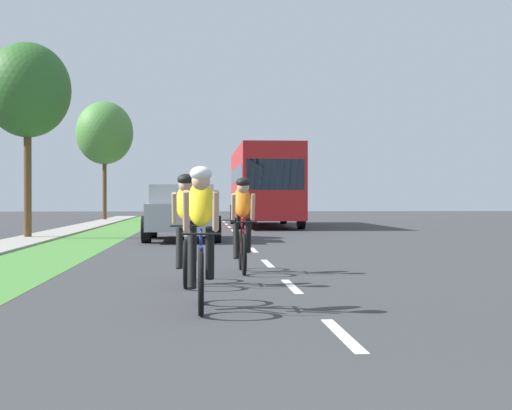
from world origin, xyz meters
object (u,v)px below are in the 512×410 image
at_px(cyclist_lead, 201,237).
at_px(street_tree_near, 27,91).
at_px(bus_red, 264,183).
at_px(cyclist_distant, 242,224).
at_px(pickup_silver, 183,213).
at_px(cyclist_trailing, 186,228).
at_px(street_tree_far, 104,133).

bearing_deg(cyclist_lead, street_tree_near, 108.06).
height_order(bus_red, street_tree_near, street_tree_near).
relative_size(cyclist_lead, street_tree_near, 0.28).
relative_size(cyclist_distant, bus_red, 0.15).
relative_size(cyclist_lead, cyclist_distant, 1.00).
height_order(pickup_silver, street_tree_near, street_tree_near).
bearing_deg(bus_red, pickup_silver, -105.41).
bearing_deg(bus_red, street_tree_near, -127.22).
distance_m(cyclist_lead, pickup_silver, 15.05).
bearing_deg(cyclist_distant, cyclist_lead, -98.91).
bearing_deg(bus_red, cyclist_lead, -95.99).
height_order(cyclist_lead, street_tree_near, street_tree_near).
bearing_deg(street_tree_near, cyclist_lead, -71.94).
xyz_separation_m(pickup_silver, bus_red, (3.41, 12.37, 1.15)).
height_order(cyclist_lead, cyclist_distant, same).
height_order(cyclist_lead, cyclist_trailing, same).
distance_m(cyclist_distant, street_tree_far, 34.53).
distance_m(pickup_silver, bus_red, 12.88).
bearing_deg(cyclist_distant, street_tree_far, 100.53).
height_order(pickup_silver, street_tree_far, street_tree_far).
bearing_deg(cyclist_trailing, street_tree_far, 98.58).
height_order(cyclist_lead, pickup_silver, pickup_silver).
bearing_deg(pickup_silver, street_tree_near, 163.00).
bearing_deg(street_tree_near, pickup_silver, -17.00).
height_order(cyclist_lead, bus_red, bus_red).
xyz_separation_m(bus_red, street_tree_far, (-8.45, 10.71, 3.10)).
height_order(cyclist_distant, bus_red, bus_red).
bearing_deg(cyclist_lead, street_tree_far, 98.31).
distance_m(cyclist_distant, pickup_silver, 10.68).
xyz_separation_m(cyclist_distant, pickup_silver, (-1.23, 10.61, 0.02)).
bearing_deg(cyclist_trailing, pickup_silver, 91.50).
xyz_separation_m(cyclist_lead, bus_red, (2.88, 27.41, 1.17)).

